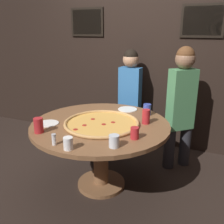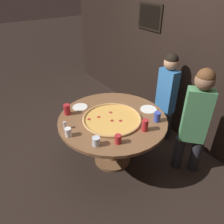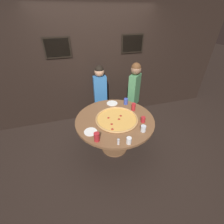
{
  "view_description": "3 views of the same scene",
  "coord_description": "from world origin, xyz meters",
  "px_view_note": "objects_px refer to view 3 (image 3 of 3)",
  "views": [
    {
      "loc": [
        1.04,
        -2.16,
        1.66
      ],
      "look_at": [
        0.09,
        0.08,
        0.85
      ],
      "focal_mm": 40.0,
      "sensor_mm": 36.0,
      "label": 1
    },
    {
      "loc": [
        1.94,
        -1.34,
        2.34
      ],
      "look_at": [
        0.03,
        -0.03,
        0.86
      ],
      "focal_mm": 35.0,
      "sensor_mm": 36.0,
      "label": 2
    },
    {
      "loc": [
        -0.67,
        -2.06,
        2.36
      ],
      "look_at": [
        -0.04,
        0.06,
        0.86
      ],
      "focal_mm": 24.0,
      "sensor_mm": 36.0,
      "label": 3
    }
  ],
  "objects_px": {
    "giant_pizza": "(117,119)",
    "drink_cup_front_edge": "(143,120)",
    "dining_table": "(115,125)",
    "drink_cup_beside_pizza": "(143,129)",
    "drink_cup_centre_back": "(134,107)",
    "drink_cup_near_left": "(97,137)",
    "diner_side_right": "(100,92)",
    "white_plate_left_side": "(91,132)",
    "drink_cup_near_right": "(126,101)",
    "white_plate_far_back": "(112,103)",
    "drink_cup_far_left": "(129,141)",
    "condiment_shaker": "(118,142)",
    "diner_side_left": "(134,91)"
  },
  "relations": [
    {
      "from": "drink_cup_near_right",
      "to": "diner_side_left",
      "type": "height_order",
      "value": "diner_side_left"
    },
    {
      "from": "drink_cup_near_right",
      "to": "condiment_shaker",
      "type": "distance_m",
      "value": 1.15
    },
    {
      "from": "drink_cup_near_left",
      "to": "diner_side_right",
      "type": "xyz_separation_m",
      "value": [
        0.39,
        1.47,
        -0.01
      ]
    },
    {
      "from": "drink_cup_beside_pizza",
      "to": "white_plate_left_side",
      "type": "distance_m",
      "value": 0.85
    },
    {
      "from": "drink_cup_near_left",
      "to": "drink_cup_front_edge",
      "type": "bearing_deg",
      "value": 13.97
    },
    {
      "from": "drink_cup_near_right",
      "to": "drink_cup_centre_back",
      "type": "xyz_separation_m",
      "value": [
        0.06,
        -0.26,
        0.01
      ]
    },
    {
      "from": "drink_cup_centre_back",
      "to": "drink_cup_near_left",
      "type": "bearing_deg",
      "value": -144.28
    },
    {
      "from": "drink_cup_centre_back",
      "to": "drink_cup_far_left",
      "type": "relative_size",
      "value": 1.41
    },
    {
      "from": "drink_cup_centre_back",
      "to": "condiment_shaker",
      "type": "distance_m",
      "value": 0.96
    },
    {
      "from": "drink_cup_far_left",
      "to": "diner_side_right",
      "type": "xyz_separation_m",
      "value": [
        -0.05,
        1.66,
        0.0
      ]
    },
    {
      "from": "dining_table",
      "to": "drink_cup_far_left",
      "type": "relative_size",
      "value": 13.6
    },
    {
      "from": "giant_pizza",
      "to": "drink_cup_front_edge",
      "type": "relative_size",
      "value": 7.2
    },
    {
      "from": "drink_cup_front_edge",
      "to": "drink_cup_far_left",
      "type": "height_order",
      "value": "drink_cup_front_edge"
    },
    {
      "from": "drink_cup_near_left",
      "to": "diner_side_left",
      "type": "distance_m",
      "value": 1.64
    },
    {
      "from": "drink_cup_centre_back",
      "to": "diner_side_left",
      "type": "distance_m",
      "value": 0.64
    },
    {
      "from": "drink_cup_beside_pizza",
      "to": "diner_side_left",
      "type": "relative_size",
      "value": 0.07
    },
    {
      "from": "drink_cup_beside_pizza",
      "to": "drink_cup_near_left",
      "type": "relative_size",
      "value": 0.73
    },
    {
      "from": "drink_cup_front_edge",
      "to": "white_plate_far_back",
      "type": "height_order",
      "value": "drink_cup_front_edge"
    },
    {
      "from": "drink_cup_beside_pizza",
      "to": "white_plate_far_back",
      "type": "bearing_deg",
      "value": 103.14
    },
    {
      "from": "drink_cup_beside_pizza",
      "to": "drink_cup_centre_back",
      "type": "distance_m",
      "value": 0.63
    },
    {
      "from": "drink_cup_far_left",
      "to": "drink_cup_beside_pizza",
      "type": "bearing_deg",
      "value": 29.58
    },
    {
      "from": "white_plate_left_side",
      "to": "diner_side_right",
      "type": "height_order",
      "value": "diner_side_right"
    },
    {
      "from": "drink_cup_near_left",
      "to": "drink_cup_beside_pizza",
      "type": "bearing_deg",
      "value": -0.31
    },
    {
      "from": "drink_cup_near_left",
      "to": "drink_cup_near_right",
      "type": "bearing_deg",
      "value": 47.66
    },
    {
      "from": "drink_cup_near_right",
      "to": "drink_cup_near_left",
      "type": "bearing_deg",
      "value": -132.34
    },
    {
      "from": "white_plate_far_back",
      "to": "condiment_shaker",
      "type": "bearing_deg",
      "value": -102.22
    },
    {
      "from": "condiment_shaker",
      "to": "diner_side_left",
      "type": "bearing_deg",
      "value": 58.51
    },
    {
      "from": "dining_table",
      "to": "diner_side_left",
      "type": "bearing_deg",
      "value": 47.36
    },
    {
      "from": "drink_cup_far_left",
      "to": "giant_pizza",
      "type": "bearing_deg",
      "value": 88.92
    },
    {
      "from": "dining_table",
      "to": "drink_cup_near_right",
      "type": "distance_m",
      "value": 0.61
    },
    {
      "from": "dining_table",
      "to": "drink_cup_beside_pizza",
      "type": "relative_size",
      "value": 13.69
    },
    {
      "from": "drink_cup_near_left",
      "to": "white_plate_left_side",
      "type": "relative_size",
      "value": 0.67
    },
    {
      "from": "drink_cup_beside_pizza",
      "to": "white_plate_far_back",
      "type": "distance_m",
      "value": 1.01
    },
    {
      "from": "drink_cup_front_edge",
      "to": "white_plate_left_side",
      "type": "xyz_separation_m",
      "value": [
        -0.92,
        0.0,
        -0.05
      ]
    },
    {
      "from": "drink_cup_near_right",
      "to": "drink_cup_far_left",
      "type": "height_order",
      "value": "drink_cup_near_right"
    },
    {
      "from": "drink_cup_near_right",
      "to": "giant_pizza",
      "type": "bearing_deg",
      "value": -127.27
    },
    {
      "from": "dining_table",
      "to": "drink_cup_beside_pizza",
      "type": "distance_m",
      "value": 0.6
    },
    {
      "from": "drink_cup_centre_back",
      "to": "white_plate_left_side",
      "type": "height_order",
      "value": "drink_cup_centre_back"
    },
    {
      "from": "drink_cup_front_edge",
      "to": "condiment_shaker",
      "type": "relative_size",
      "value": 1.1
    },
    {
      "from": "white_plate_left_side",
      "to": "dining_table",
      "type": "bearing_deg",
      "value": 25.15
    },
    {
      "from": "drink_cup_near_right",
      "to": "drink_cup_centre_back",
      "type": "bearing_deg",
      "value": -77.23
    },
    {
      "from": "drink_cup_near_right",
      "to": "white_plate_left_side",
      "type": "relative_size",
      "value": 0.6
    },
    {
      "from": "white_plate_far_back",
      "to": "drink_cup_front_edge",
      "type": "bearing_deg",
      "value": -66.33
    },
    {
      "from": "giant_pizza",
      "to": "drink_cup_beside_pizza",
      "type": "relative_size",
      "value": 7.38
    },
    {
      "from": "drink_cup_front_edge",
      "to": "drink_cup_near_left",
      "type": "height_order",
      "value": "drink_cup_near_left"
    },
    {
      "from": "drink_cup_far_left",
      "to": "drink_cup_centre_back",
      "type": "bearing_deg",
      "value": 62.47
    },
    {
      "from": "diner_side_left",
      "to": "diner_side_right",
      "type": "xyz_separation_m",
      "value": [
        -0.73,
        0.27,
        -0.04
      ]
    },
    {
      "from": "drink_cup_front_edge",
      "to": "diner_side_right",
      "type": "distance_m",
      "value": 1.34
    },
    {
      "from": "giant_pizza",
      "to": "white_plate_far_back",
      "type": "bearing_deg",
      "value": 81.71
    },
    {
      "from": "drink_cup_beside_pizza",
      "to": "diner_side_right",
      "type": "relative_size",
      "value": 0.07
    }
  ]
}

